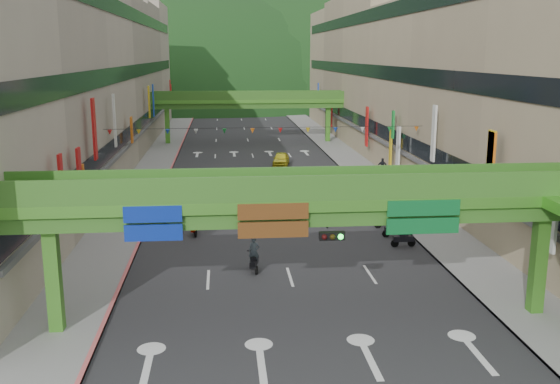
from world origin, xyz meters
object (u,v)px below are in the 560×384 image
at_px(scooter_rider_mid, 331,208).
at_px(car_yellow, 281,159).
at_px(overpass_near, 328,216).
at_px(scooter_rider_near, 254,256).
at_px(car_silver, 185,183).
at_px(pedestrian_red, 391,197).

xyz_separation_m(scooter_rider_mid, car_yellow, (-1.42, 24.05, -0.42)).
distance_m(overpass_near, scooter_rider_mid, 18.32).
height_order(scooter_rider_near, car_yellow, scooter_rider_near).
height_order(car_silver, pedestrian_red, pedestrian_red).
bearing_deg(car_yellow, overpass_near, -83.19).
bearing_deg(scooter_rider_near, overpass_near, -69.76).
bearing_deg(overpass_near, pedestrian_red, 67.93).
distance_m(overpass_near, scooter_rider_near, 9.30).
relative_size(scooter_rider_near, car_silver, 0.48).
distance_m(car_yellow, pedestrian_red, 20.95).
bearing_deg(scooter_rider_near, car_yellow, 82.08).
height_order(scooter_rider_near, car_silver, scooter_rider_near).
distance_m(scooter_rider_near, pedestrian_red, 18.35).
relative_size(scooter_rider_near, pedestrian_red, 1.22).
bearing_deg(scooter_rider_mid, car_silver, 132.90).
xyz_separation_m(scooter_rider_near, scooter_rider_mid, (6.13, 9.81, 0.18)).
height_order(scooter_rider_near, pedestrian_red, scooter_rider_near).
bearing_deg(car_silver, overpass_near, -68.49).
height_order(overpass_near, car_silver, overpass_near).
xyz_separation_m(overpass_near, pedestrian_red, (8.87, 21.87, -4.38)).
relative_size(car_silver, car_yellow, 1.01).
relative_size(scooter_rider_near, scooter_rider_mid, 0.94).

